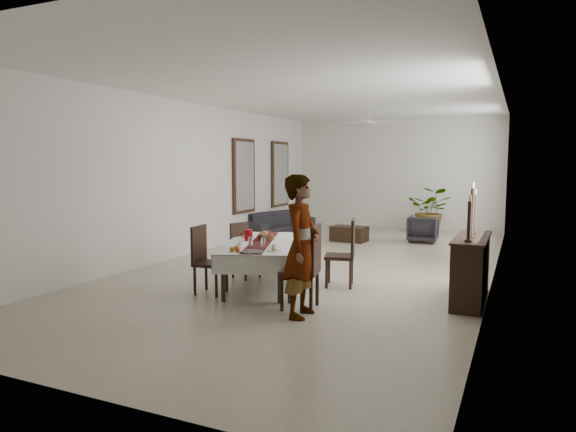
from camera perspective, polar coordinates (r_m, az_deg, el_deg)
The scene contains 88 objects.
floor at distance 9.83m, azimuth 3.96°, elevation -5.42°, with size 6.00×12.00×0.00m, color #B4A98F.
ceiling at distance 9.72m, azimuth 4.10°, elevation 13.40°, with size 6.00×12.00×0.02m, color white.
wall_back at distance 15.41m, azimuth 11.90°, elevation 4.59°, with size 6.00×0.02×3.20m, color silver.
wall_front at distance 4.55m, azimuth -23.51°, elevation 1.15°, with size 6.00×0.02×3.20m, color silver.
wall_left at distance 11.06m, azimuth -10.73°, elevation 4.11°, with size 0.02×12.00×3.20m, color silver.
wall_right at distance 9.04m, azimuth 22.16°, elevation 3.37°, with size 0.02×12.00×3.20m, color silver.
dining_table_top at distance 8.14m, azimuth -2.99°, elevation -3.13°, with size 0.90×2.17×0.05m, color black.
table_leg_fl at distance 7.27m, azimuth -7.21°, elevation -6.99°, with size 0.06×0.06×0.63m, color black.
table_leg_fr at distance 7.15m, azimuth -0.91°, elevation -7.17°, with size 0.06×0.06×0.63m, color black.
table_leg_bl at distance 9.26m, azimuth -4.56°, elevation -4.15°, with size 0.06×0.06×0.63m, color black.
table_leg_br at distance 9.16m, azimuth 0.37°, elevation -4.24°, with size 0.06×0.06×0.63m, color black.
tablecloth_top at distance 8.13m, azimuth -2.99°, elevation -2.94°, with size 1.07×2.33×0.01m, color silver.
tablecloth_drape_left at distance 8.24m, azimuth -6.64°, elevation -3.78°, with size 0.01×2.33×0.27m, color white.
tablecloth_drape_right at distance 8.10m, azimuth 0.74°, elevation -3.91°, with size 0.01×2.33×0.27m, color silver.
tablecloth_drape_near at distance 7.02m, azimuth -4.27°, elevation -5.46°, with size 1.07×0.01×0.27m, color silver.
tablecloth_drape_far at distance 9.29m, azimuth -2.01°, elevation -2.63°, with size 1.07×0.01×0.27m, color white.
table_runner at distance 8.13m, azimuth -2.99°, elevation -2.89°, with size 0.32×2.26×0.00m, color #561819.
red_pitcher at distance 8.28m, azimuth -4.41°, elevation -2.11°, with size 0.14×0.14×0.18m, color maroon.
pitcher_handle at distance 8.30m, azimuth -4.94°, elevation -2.11°, with size 0.11×0.11×0.02m, color #9B250B.
wine_glass_near at distance 7.53m, azimuth -2.78°, elevation -3.03°, with size 0.06×0.06×0.15m, color white.
wine_glass_mid at distance 7.65m, azimuth -4.17°, elevation -2.90°, with size 0.06×0.06×0.15m, color white.
wine_glass_far at distance 8.16m, azimuth -2.63°, elevation -2.32°, with size 0.06×0.06×0.15m, color white.
teacup_right at distance 7.56m, azimuth -1.51°, elevation -3.36°, with size 0.08×0.08×0.05m, color silver.
saucer_right at distance 7.56m, azimuth -1.51°, elevation -3.53°, with size 0.14×0.14×0.01m, color white.
teacup_left at distance 7.86m, azimuth -5.26°, elevation -3.03°, with size 0.08×0.08×0.05m, color white.
saucer_left at distance 7.86m, azimuth -5.26°, elevation -3.18°, with size 0.14×0.14×0.01m, color white.
plate_near_right at distance 7.30m, azimuth -1.53°, elevation -3.87°, with size 0.22×0.22×0.01m, color silver.
bread_near_right at distance 7.29m, azimuth -1.53°, elevation -3.68°, with size 0.08×0.08×0.08m, color tan.
plate_near_left at distance 7.51m, azimuth -5.74°, elevation -3.61°, with size 0.22×0.22×0.01m, color silver.
plate_far_left at distance 8.66m, azimuth -4.44°, elevation -2.32°, with size 0.22×0.22×0.01m, color white.
serving_tray at distance 7.20m, azimuth -4.01°, elevation -3.99°, with size 0.33×0.33×0.02m, color #3A3A3E.
jam_jar_a at distance 7.20m, azimuth -5.61°, elevation -3.80°, with size 0.06×0.06×0.07m, color #9C4C16.
jam_jar_b at distance 7.27m, azimuth -6.24°, elevation -3.72°, with size 0.06×0.06×0.07m, color #8D5514.
jam_jar_c at distance 7.35m, azimuth -5.76°, elevation -3.61°, with size 0.06×0.06×0.07m, color #903E15.
fruit_basket at distance 8.34m, azimuth -2.47°, elevation -2.36°, with size 0.27×0.27×0.09m, color brown.
fruit_red at distance 8.34m, azimuth -2.27°, elevation -1.88°, with size 0.08×0.08×0.08m, color maroon.
fruit_green at distance 8.36m, azimuth -2.70°, elevation -1.87°, with size 0.07×0.07×0.07m, color #447623.
fruit_yellow at distance 8.29m, azimuth -2.51°, elevation -1.94°, with size 0.08×0.08×0.08m, color gold.
chair_right_near_seat at distance 6.85m, azimuth 1.33°, elevation -6.18°, with size 0.48×0.48×0.05m, color black.
chair_right_near_leg_fl at distance 6.69m, azimuth 2.57°, elevation -8.82°, with size 0.05×0.05×0.47m, color black.
chair_right_near_leg_fr at distance 7.06m, azimuth 3.26°, elevation -8.03°, with size 0.05×0.05×0.47m, color black.
chair_right_near_leg_bl at distance 6.78m, azimuth -0.69°, elevation -8.61°, with size 0.05×0.05×0.47m, color black.
chair_right_near_leg_br at distance 7.14m, azimuth 0.16°, elevation -7.85°, with size 0.05×0.05×0.47m, color black.
chair_right_near_back at distance 6.75m, azimuth 3.13°, elevation -3.57°, with size 0.48×0.04×0.61m, color black.
chair_right_far_seat at distance 8.10m, azimuth 5.75°, elevation -4.51°, with size 0.45×0.45×0.05m, color black.
chair_right_far_leg_fl at distance 7.96m, azimuth 6.96°, elevation -6.54°, with size 0.05×0.05×0.45m, color black.
chair_right_far_leg_fr at distance 8.32m, azimuth 7.10°, elevation -6.00°, with size 0.05×0.05×0.45m, color black.
chair_right_far_leg_bl at distance 7.99m, azimuth 4.30°, elevation -6.47°, with size 0.05×0.05×0.45m, color black.
chair_right_far_leg_br at distance 8.35m, azimuth 4.56°, elevation -5.93°, with size 0.05×0.05×0.45m, color black.
chair_right_far_back at distance 8.04m, azimuth 7.23°, elevation -2.39°, with size 0.45×0.04×0.57m, color black.
chair_left_near_seat at distance 7.72m, azimuth -8.57°, elevation -5.27°, with size 0.43×0.43×0.05m, color black.
chair_left_near_leg_fl at distance 8.00m, azimuth -9.08°, elevation -6.60°, with size 0.04×0.04×0.42m, color black.
chair_left_near_leg_fr at distance 7.70m, azimuth -10.32°, elevation -7.12°, with size 0.04×0.04×0.42m, color black.
chair_left_near_leg_bl at distance 7.84m, azimuth -6.81°, elevation -6.82°, with size 0.04×0.04×0.42m, color black.
chair_left_near_leg_br at distance 7.54m, azimuth -7.98°, elevation -7.37°, with size 0.04×0.04×0.42m, color black.
chair_left_near_back at distance 7.76m, azimuth -9.88°, elevation -3.05°, with size 0.43×0.04×0.54m, color black.
chair_left_far_seat at distance 8.69m, azimuth -4.66°, elevation -4.20°, with size 0.39×0.39×0.04m, color black.
chair_left_far_leg_fl at distance 8.95m, azimuth -4.56°, elevation -5.31°, with size 0.04×0.04×0.39m, color black.
chair_left_far_leg_fr at distance 8.74m, azimuth -6.14°, elevation -5.59°, with size 0.04×0.04×0.39m, color black.
chair_left_far_leg_bl at distance 8.72m, azimuth -3.15°, elevation -5.60°, with size 0.04×0.04×0.39m, color black.
chair_left_far_leg_br at distance 8.51m, azimuth -4.74°, elevation -5.90°, with size 0.04×0.04×0.39m, color black.
chair_left_far_back at distance 8.78m, azimuth -5.45°, elevation -2.33°, with size 0.39×0.04×0.50m, color black.
woman at distance 6.43m, azimuth 1.50°, elevation -3.37°, with size 0.65×0.43×1.80m, color #95989D.
sideboard_body at distance 7.63m, azimuth 19.65°, elevation -5.69°, with size 0.40×1.48×0.89m, color black.
sideboard_top at distance 7.55m, azimuth 19.77°, elevation -2.27°, with size 0.44×1.54×0.03m, color black.
candlestick_near_base at distance 7.01m, azimuth 19.41°, elevation -2.62°, with size 0.10×0.10×0.03m, color black.
candlestick_near_shaft at distance 6.98m, azimuth 19.48°, elevation -0.49°, with size 0.05×0.05×0.49m, color black.
candlestick_near_candle at distance 6.95m, azimuth 19.56°, elevation 1.86°, with size 0.04×0.04×0.08m, color beige.
candlestick_mid_base at distance 7.40m, azimuth 19.68°, elevation -2.19°, with size 0.10×0.10×0.03m, color black.
candlestick_mid_shaft at distance 7.36m, azimuth 19.78°, elevation 0.40°, with size 0.05×0.05×0.64m, color black.
candlestick_mid_candle at distance 7.34m, azimuth 19.88°, elevation 3.21°, with size 0.04×0.04×0.08m, color white.
candlestick_far_base at distance 7.79m, azimuth 19.94°, elevation -1.81°, with size 0.10×0.10×0.03m, color black.
candlestick_far_shaft at distance 7.76m, azimuth 20.01°, elevation 0.29°, with size 0.05×0.05×0.54m, color black.
candlestick_far_candle at distance 7.74m, azimuth 20.09°, elevation 2.59°, with size 0.04×0.04×0.08m, color beige.
sofa at distance 13.63m, azimuth -1.09°, elevation -0.87°, with size 2.15×0.84×0.63m, color #252327.
armchair at distance 12.91m, azimuth 14.76°, elevation -1.42°, with size 0.69×0.71×0.64m, color #272429.
coffee_table at distance 12.75m, azimuth 6.82°, elevation -1.98°, with size 0.84×0.56×0.37m, color black.
potted_plant at distance 14.55m, azimuth 15.60°, elevation 0.62°, with size 1.15×1.00×1.27m, color #2E5120.
mirror_frame_near at distance 12.90m, azimuth -4.93°, elevation 4.44°, with size 0.06×1.05×1.85m, color black.
mirror_glass_near at distance 12.88m, azimuth -4.79°, elevation 4.44°, with size 0.01×0.90×1.70m, color silver.
mirror_frame_far at distance 14.76m, azimuth -0.91°, elevation 4.66°, with size 0.06×1.05×1.85m, color black.
mirror_glass_far at distance 14.75m, azimuth -0.78°, elevation 4.66°, with size 0.01×0.90×1.70m, color silver.
fan_rod at distance 12.55m, azimuth 8.98°, elevation 11.21°, with size 0.04×0.04×0.20m, color silver.
fan_hub at distance 12.53m, azimuth 8.97°, elevation 10.30°, with size 0.16×0.16×0.08m, color white.
fan_blade_n at distance 12.87m, azimuth 9.39°, elevation 10.18°, with size 0.10×0.55×0.01m, color white.
fan_blade_s at distance 12.19m, azimuth 8.52°, elevation 10.43°, with size 0.10×0.55×0.01m, color silver.
fan_blade_e at distance 12.44m, azimuth 10.54°, elevation 10.30°, with size 0.55×0.10×0.01m, color white.
fan_blade_w at distance 12.63m, azimuth 7.41°, elevation 10.29°, with size 0.55×0.10×0.01m, color white.
Camera 1 is at (3.38, -9.03, 1.95)m, focal length 32.00 mm.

